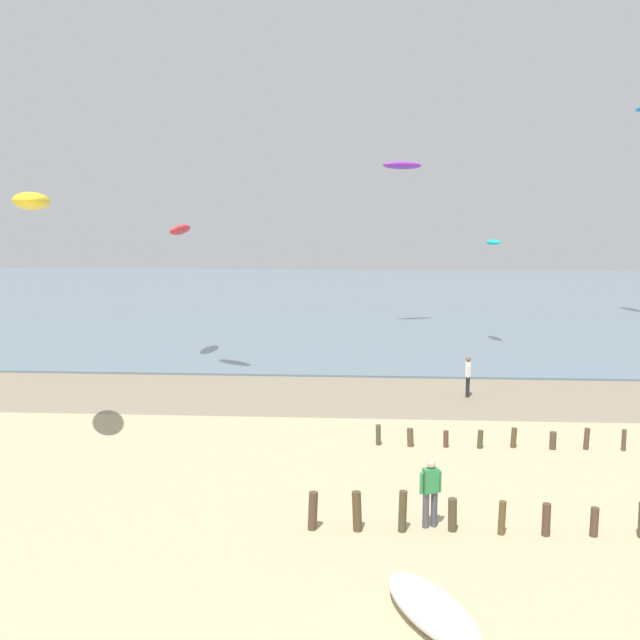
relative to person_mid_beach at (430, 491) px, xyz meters
The scene contains 10 objects.
wet_sand_strip 13.09m from the person_mid_beach, 98.42° to the left, with size 120.00×6.99×0.01m, color gray.
sea 51.45m from the person_mid_beach, 92.13° to the left, with size 160.00×70.00×0.10m, color slate.
groyne_mid 3.37m from the person_mid_beach, ahead, with size 13.60×0.36×1.01m.
person_mid_beach is the anchor object (origin of this frame).
person_by_waterline 13.35m from the person_mid_beach, 78.22° to the left, with size 0.28×0.56×1.71m.
grounded_kite 4.28m from the person_mid_beach, 94.43° to the right, with size 2.81×1.01×0.56m, color white.
kite_aloft_0 33.40m from the person_mid_beach, 88.63° to the left, with size 2.71×0.87×0.43m, color purple.
kite_aloft_3 26.28m from the person_mid_beach, 77.23° to the left, with size 1.84×0.59×0.29m, color #19B2B7.
kite_aloft_5 23.60m from the person_mid_beach, 119.23° to the left, with size 2.70×0.86×0.43m, color red.
kite_aloft_6 14.85m from the person_mid_beach, 156.49° to the left, with size 3.46×1.11×0.55m, color yellow.
Camera 1 is at (0.30, -5.75, 7.44)m, focal length 40.24 mm.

